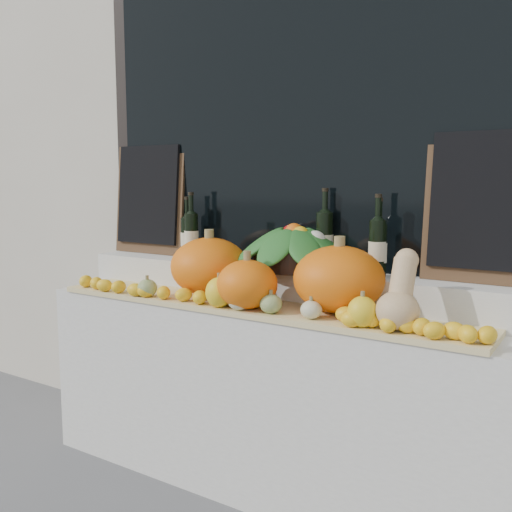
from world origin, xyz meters
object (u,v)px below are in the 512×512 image
Objects in this scene: pumpkin_right at (339,279)px; wine_bottle_tall at (324,240)px; pumpkin_left at (209,267)px; produce_bowl at (294,247)px; butternut_squash at (400,297)px.

wine_bottle_tall reaches higher than pumpkin_right.
pumpkin_left is at bearing -179.62° from pumpkin_right.
produce_bowl is at bearing 27.29° from pumpkin_left.
pumpkin_left is 0.98× the size of wine_bottle_tall.
butternut_squash is at bearing -7.22° from pumpkin_left.
pumpkin_right is (0.68, 0.00, 0.00)m from pumpkin_left.
pumpkin_right is 1.30× the size of butternut_squash.
produce_bowl reaches higher than butternut_squash.
butternut_squash is at bearing -36.83° from wine_bottle_tall.
wine_bottle_tall is at bearing 127.75° from pumpkin_right.
pumpkin_right is 0.33m from butternut_squash.
butternut_squash reaches higher than pumpkin_left.
pumpkin_right is 0.65× the size of produce_bowl.
pumpkin_right is 1.00× the size of wine_bottle_tall.
pumpkin_right is at bearing -52.25° from wine_bottle_tall.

